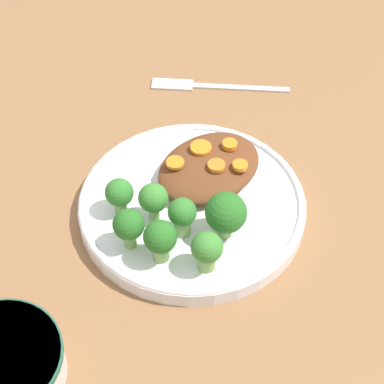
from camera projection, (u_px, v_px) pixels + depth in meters
name	position (u px, v px, depth m)	size (l,w,h in m)	color
ground_plane	(192.00, 211.00, 0.77)	(4.00, 4.00, 0.00)	#8C603D
plate	(192.00, 204.00, 0.76)	(0.27, 0.27, 0.02)	white
stew_mound	(209.00, 167.00, 0.77)	(0.14, 0.10, 0.03)	brown
broccoli_floret_0	(207.00, 250.00, 0.67)	(0.03, 0.03, 0.05)	#759E51
broccoli_floret_1	(126.00, 224.00, 0.69)	(0.03, 0.03, 0.05)	#759E51
broccoli_floret_2	(226.00, 213.00, 0.69)	(0.05, 0.05, 0.06)	#759E51
broccoli_floret_3	(182.00, 215.00, 0.70)	(0.03, 0.03, 0.05)	#7FA85B
broccoli_floret_4	(119.00, 194.00, 0.72)	(0.03, 0.03, 0.05)	#759E51
broccoli_floret_5	(160.00, 239.00, 0.67)	(0.04, 0.04, 0.05)	#759E51
broccoli_floret_6	(153.00, 199.00, 0.71)	(0.03, 0.03, 0.05)	#7FA85B
carrot_slice_0	(240.00, 165.00, 0.75)	(0.02, 0.02, 0.01)	orange
carrot_slice_1	(230.00, 145.00, 0.77)	(0.02, 0.02, 0.01)	orange
carrot_slice_2	(219.00, 167.00, 0.75)	(0.02, 0.02, 0.01)	orange
carrot_slice_3	(175.00, 163.00, 0.75)	(0.02, 0.02, 0.00)	orange
carrot_slice_4	(201.00, 148.00, 0.77)	(0.03, 0.03, 0.00)	orange
fork	(206.00, 85.00, 0.93)	(0.15, 0.16, 0.01)	#BDBDBD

